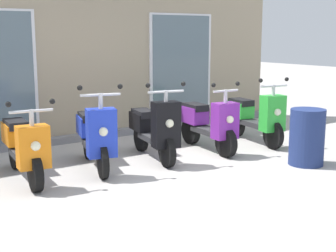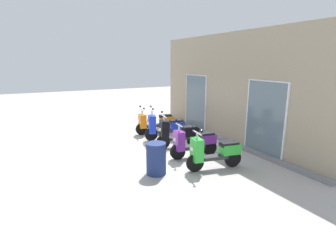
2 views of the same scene
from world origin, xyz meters
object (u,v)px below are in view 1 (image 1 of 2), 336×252
at_px(scooter_blue, 95,134).
at_px(scooter_black, 154,128).
at_px(scooter_orange, 24,146).
at_px(scooter_purple, 208,123).
at_px(trash_bin, 307,137).
at_px(scooter_green, 255,116).

xyz_separation_m(scooter_blue, scooter_black, (0.99, -0.02, -0.01)).
relative_size(scooter_orange, scooter_black, 1.06).
bearing_deg(scooter_black, scooter_blue, 178.69).
height_order(scooter_black, scooter_purple, scooter_black).
distance_m(scooter_orange, scooter_black, 1.99).
bearing_deg(scooter_black, scooter_orange, 177.26).
bearing_deg(trash_bin, scooter_black, 137.03).
xyz_separation_m(scooter_purple, scooter_green, (1.04, -0.03, 0.03)).
bearing_deg(scooter_blue, scooter_orange, 175.85).
bearing_deg(scooter_green, scooter_blue, 178.54).
height_order(scooter_black, scooter_green, scooter_black).
distance_m(scooter_purple, scooter_green, 1.04).
relative_size(scooter_orange, scooter_purple, 1.05).
bearing_deg(scooter_purple, scooter_green, -1.60).
bearing_deg(scooter_orange, scooter_blue, -4.15).
relative_size(scooter_green, trash_bin, 1.91).
relative_size(scooter_blue, scooter_black, 1.00).
xyz_separation_m(scooter_green, trash_bin, (-0.43, -1.49, -0.07)).
bearing_deg(trash_bin, scooter_green, 74.04).
bearing_deg(scooter_orange, scooter_purple, -2.30).
relative_size(scooter_black, trash_bin, 1.83).
relative_size(scooter_orange, scooter_blue, 1.06).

